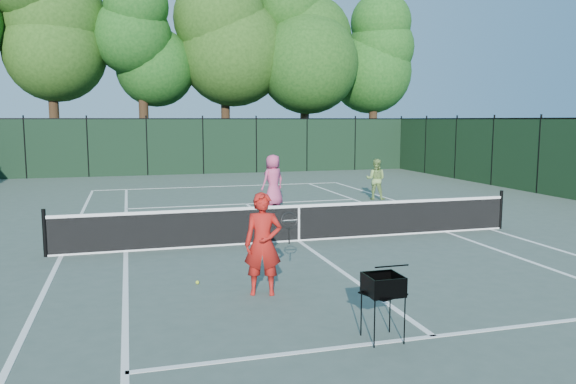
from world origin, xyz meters
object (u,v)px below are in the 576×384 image
object	(u,v)px
player_green	(376,179)
ball_hopper	(383,285)
coach	(263,244)
player_pink	(273,180)
loose_ball_midcourt	(197,282)

from	to	relation	value
player_green	ball_hopper	bearing A→B (deg)	98.40
coach	ball_hopper	bearing A→B (deg)	-50.28
ball_hopper	player_pink	bearing A→B (deg)	60.99
coach	player_pink	xyz separation A→B (m)	(2.65, 9.62, 0.01)
player_pink	coach	bearing A→B (deg)	49.68
player_pink	player_green	distance (m)	4.11
ball_hopper	loose_ball_midcourt	distance (m)	3.99
player_green	coach	bearing A→B (deg)	88.95
ball_hopper	loose_ball_midcourt	bearing A→B (deg)	100.95
player_pink	loose_ball_midcourt	xyz separation A→B (m)	(-3.68, -8.73, -0.86)
coach	ball_hopper	xyz separation A→B (m)	(1.09, -2.42, -0.12)
coach	player_pink	size ratio (longest dim) A/B	0.99
coach	player_green	size ratio (longest dim) A/B	1.15
ball_hopper	loose_ball_midcourt	xyz separation A→B (m)	(-2.11, 3.31, -0.73)
player_pink	ball_hopper	bearing A→B (deg)	57.69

